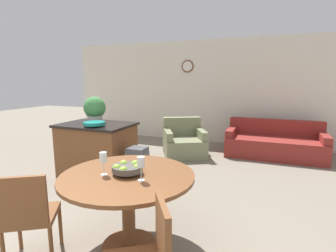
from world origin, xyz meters
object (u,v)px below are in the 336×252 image
object	(u,v)px
dining_table	(128,191)
kitchen_island	(97,149)
dining_chair_near_left	(29,213)
trash_bin	(138,166)
potted_plant	(95,109)
armchair	(184,143)
teal_bowl	(94,123)
fruit_bowl	(127,168)
wine_glass_left	(103,158)
couch	(274,144)
wine_glass_right	(141,163)

from	to	relation	value
dining_table	kitchen_island	xyz separation A→B (m)	(-1.59, 1.62, -0.14)
dining_table	dining_chair_near_left	size ratio (longest dim) A/B	1.46
dining_table	dining_chair_near_left	bearing A→B (deg)	-142.19
dining_chair_near_left	trash_bin	xyz separation A→B (m)	(-0.01, 2.02, -0.20)
potted_plant	armchair	world-z (taller)	potted_plant
teal_bowl	fruit_bowl	bearing A→B (deg)	-43.92
dining_table	teal_bowl	distance (m)	2.05
wine_glass_left	couch	bearing A→B (deg)	69.67
kitchen_island	teal_bowl	bearing A→B (deg)	-57.97
dining_chair_near_left	fruit_bowl	distance (m)	0.94
fruit_bowl	wine_glass_left	bearing A→B (deg)	-152.84
potted_plant	armchair	size ratio (longest dim) A/B	0.38
wine_glass_right	trash_bin	world-z (taller)	wine_glass_right
dining_chair_near_left	armchair	distance (m)	3.89
trash_bin	couch	distance (m)	3.26
wine_glass_left	kitchen_island	size ratio (longest dim) A/B	0.18
wine_glass_left	potted_plant	world-z (taller)	potted_plant
couch	armchair	distance (m)	2.00
wine_glass_left	potted_plant	distance (m)	2.46
wine_glass_left	wine_glass_right	world-z (taller)	same
dining_chair_near_left	couch	size ratio (longest dim) A/B	0.44
couch	fruit_bowl	bearing A→B (deg)	-108.96
kitchen_island	trash_bin	size ratio (longest dim) A/B	2.04
wine_glass_left	couch	size ratio (longest dim) A/B	0.11
wine_glass_right	couch	world-z (taller)	wine_glass_right
wine_glass_right	potted_plant	bearing A→B (deg)	135.66
dining_table	wine_glass_left	size ratio (longest dim) A/B	5.80
potted_plant	armchair	xyz separation A→B (m)	(1.19, 1.54, -0.88)
fruit_bowl	wine_glass_right	world-z (taller)	wine_glass_right
dining_chair_near_left	wine_glass_left	size ratio (longest dim) A/B	3.99
fruit_bowl	trash_bin	distance (m)	1.72
fruit_bowl	teal_bowl	distance (m)	2.02
dining_table	armchair	size ratio (longest dim) A/B	1.07
dining_table	wine_glass_left	world-z (taller)	wine_glass_left
fruit_bowl	armchair	world-z (taller)	fruit_bowl
potted_plant	couch	distance (m)	3.89
kitchen_island	trash_bin	distance (m)	0.91
wine_glass_left	wine_glass_right	size ratio (longest dim) A/B	1.00
wine_glass_left	teal_bowl	distance (m)	1.95
dining_table	trash_bin	bearing A→B (deg)	115.51
wine_glass_right	kitchen_island	bearing A→B (deg)	136.23
wine_glass_right	potted_plant	distance (m)	2.72
fruit_bowl	kitchen_island	distance (m)	2.30
trash_bin	couch	size ratio (longest dim) A/B	0.30
wine_glass_left	kitchen_island	xyz separation A→B (m)	(-1.39, 1.72, -0.48)
dining_chair_near_left	wine_glass_left	world-z (taller)	wine_glass_left
dining_chair_near_left	couch	bearing A→B (deg)	32.86
dining_chair_near_left	couch	xyz separation A→B (m)	(2.03, 4.56, -0.23)
potted_plant	couch	xyz separation A→B (m)	(3.07, 2.22, -0.88)
wine_glass_left	teal_bowl	world-z (taller)	wine_glass_left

